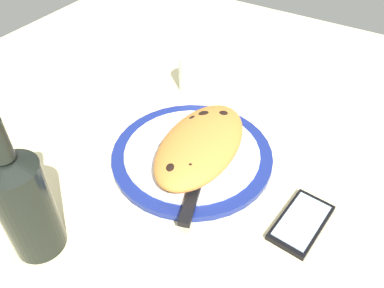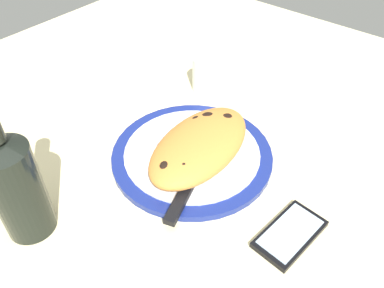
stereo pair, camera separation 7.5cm
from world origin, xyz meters
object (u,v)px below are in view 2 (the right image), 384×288
object	(u,v)px
water_glass	(206,76)
fork	(153,145)
knife	(186,190)
plate	(192,155)
smartphone	(290,234)
calzone	(199,145)
wine_bottle	(15,185)

from	to	relation	value
water_glass	fork	bearing A→B (deg)	13.12
knife	water_glass	distance (cm)	34.61
plate	smartphone	xyz separation A→B (cm)	(4.14, 24.06, -0.20)
smartphone	knife	bearing A→B (deg)	-76.15
water_glass	calzone	bearing A→B (deg)	34.98
smartphone	water_glass	bearing A→B (deg)	-123.99
water_glass	plate	bearing A→B (deg)	31.52
calzone	knife	distance (cm)	9.64
knife	smartphone	size ratio (longest dim) A/B	1.67
calzone	smartphone	xyz separation A→B (cm)	(4.00, 22.18, -3.85)
plate	knife	distance (cm)	10.49
water_glass	smartphone	bearing A→B (deg)	56.01
fork	smartphone	xyz separation A→B (cm)	(0.57, 31.06, -1.24)
plate	knife	world-z (taller)	knife
plate	fork	distance (cm)	7.92
fork	smartphone	bearing A→B (deg)	88.94
calzone	wine_bottle	world-z (taller)	wine_bottle
calzone	smartphone	size ratio (longest dim) A/B	2.03
fork	smartphone	distance (cm)	31.09
calzone	fork	distance (cm)	9.87
plate	wine_bottle	world-z (taller)	wine_bottle
fork	smartphone	size ratio (longest dim) A/B	1.25
fork	water_glass	bearing A→B (deg)	-166.88
water_glass	wine_bottle	distance (cm)	50.60
smartphone	wine_bottle	distance (cm)	43.68
smartphone	plate	bearing A→B (deg)	-99.76
plate	knife	xyz separation A→B (cm)	(8.64, 5.81, 1.33)
knife	smartphone	distance (cm)	18.85
fork	water_glass	xyz separation A→B (cm)	(-24.17, -5.64, 1.90)
plate	wine_bottle	distance (cm)	32.59
knife	wine_bottle	xyz separation A→B (cm)	(20.90, -16.00, 7.95)
fork	water_glass	distance (cm)	24.89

